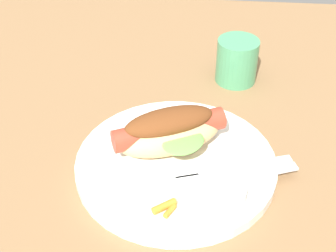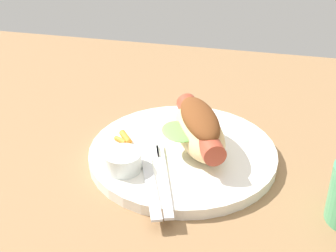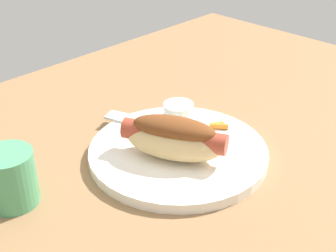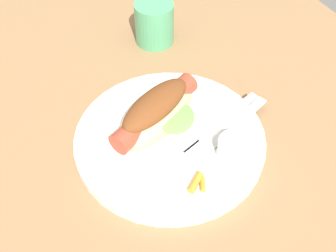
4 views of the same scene
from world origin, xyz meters
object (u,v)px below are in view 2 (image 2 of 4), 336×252
at_px(knife, 151,187).
at_px(fork, 164,180).
at_px(sauce_ramekin, 123,161).
at_px(plate, 183,154).
at_px(carrot_garnish, 124,138).
at_px(hot_dog, 199,128).

bearing_deg(knife, fork, -57.70).
relative_size(sauce_ramekin, knife, 0.39).
distance_m(plate, sauce_ramekin, 0.10).
height_order(fork, carrot_garnish, carrot_garnish).
bearing_deg(carrot_garnish, plate, 177.13).
bearing_deg(fork, sauce_ramekin, 57.45).
distance_m(hot_dog, fork, 0.10).
xyz_separation_m(plate, hot_dog, (-0.02, -0.01, 0.04)).
bearing_deg(sauce_ramekin, plate, -136.79).
xyz_separation_m(hot_dog, sauce_ramekin, (0.09, 0.08, -0.02)).
xyz_separation_m(sauce_ramekin, fork, (-0.06, 0.02, -0.01)).
bearing_deg(sauce_ramekin, fork, 165.28).
xyz_separation_m(sauce_ramekin, knife, (-0.05, 0.03, -0.01)).
bearing_deg(plate, knife, 77.25).
relative_size(fork, carrot_garnish, 5.16).
distance_m(fork, carrot_garnish, 0.12).
bearing_deg(hot_dog, knife, 133.28).
distance_m(knife, carrot_garnish, 0.13).
xyz_separation_m(hot_dog, carrot_garnish, (0.11, 0.01, -0.03)).
bearing_deg(knife, carrot_garnish, 12.54).
height_order(sauce_ramekin, knife, sauce_ramekin).
xyz_separation_m(sauce_ramekin, carrot_garnish, (0.02, -0.07, -0.01)).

